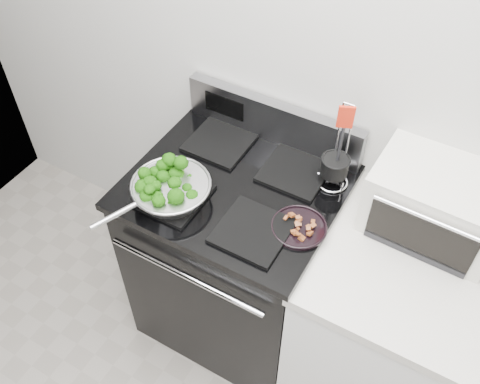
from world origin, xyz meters
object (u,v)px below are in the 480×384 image
Objects in this scene: toaster_oven at (437,201)px; skillet at (171,189)px; gas_range at (236,255)px; bacon_plate at (299,225)px; utensil_holder at (334,170)px.

skillet is at bearing -154.16° from toaster_oven.
gas_range is 2.48× the size of toaster_oven.
toaster_oven is at bearing 45.95° from skillet.
skillet is 2.26× the size of bacon_plate.
toaster_oven reaches higher than skillet.
gas_range is at bearing 165.49° from bacon_plate.
skillet reaches higher than bacon_plate.
toaster_oven is at bearing -21.22° from utensil_holder.
toaster_oven is at bearing 15.73° from gas_range.
toaster_oven is (0.38, 0.01, 0.03)m from utensil_holder.
bacon_plate is at bearing -115.41° from utensil_holder.
bacon_plate is (0.47, 0.11, -0.03)m from skillet.
toaster_oven is at bearing 35.06° from bacon_plate.
gas_range is at bearing 69.79° from skillet.
utensil_holder reaches higher than bacon_plate.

